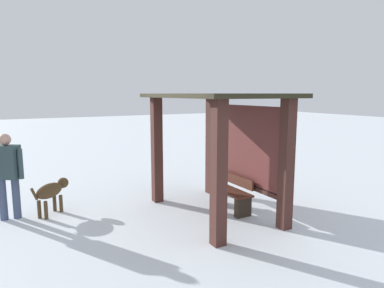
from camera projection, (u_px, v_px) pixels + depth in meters
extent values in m
plane|color=white|center=(214.00, 213.00, 6.71)|extent=(60.00, 60.00, 0.00)
cube|color=#43251F|center=(157.00, 150.00, 7.29)|extent=(0.20, 0.20, 2.29)
cube|color=#43251F|center=(219.00, 174.00, 5.14)|extent=(0.20, 0.20, 2.29)
cube|color=#43251F|center=(211.00, 146.00, 7.94)|extent=(0.20, 0.20, 2.29)
cube|color=#43251F|center=(286.00, 165.00, 5.79)|extent=(0.20, 0.20, 2.29)
cube|color=black|center=(215.00, 96.00, 6.37)|extent=(3.00, 1.91, 0.08)
cube|color=#5B2724|center=(243.00, 143.00, 6.83)|extent=(2.27, 0.08, 1.55)
cube|color=#43251F|center=(241.00, 183.00, 6.95)|extent=(2.27, 0.06, 0.08)
cube|color=#4C261A|center=(230.00, 191.00, 6.84)|extent=(1.07, 0.39, 0.04)
cube|color=#4C261A|center=(237.00, 180.00, 6.89)|extent=(1.01, 0.04, 0.20)
cube|color=black|center=(243.00, 207.00, 6.49)|extent=(0.12, 0.33, 0.38)
cube|color=black|center=(219.00, 195.00, 7.24)|extent=(0.12, 0.33, 0.38)
cube|color=#344A4D|center=(7.00, 162.00, 6.24)|extent=(0.47, 0.52, 0.63)
sphere|color=tan|center=(5.00, 140.00, 6.18)|extent=(0.21, 0.21, 0.21)
cylinder|color=#445171|center=(16.00, 198.00, 6.39)|extent=(0.19, 0.19, 0.79)
cylinder|color=#445171|center=(3.00, 199.00, 6.30)|extent=(0.19, 0.19, 0.79)
cylinder|color=#344A4D|center=(21.00, 164.00, 6.22)|extent=(0.13, 0.13, 0.56)
ellipsoid|color=#4B371F|center=(49.00, 191.00, 6.54)|extent=(0.63, 0.65, 0.29)
sphere|color=#4B371F|center=(63.00, 183.00, 6.90)|extent=(0.21, 0.21, 0.21)
cylinder|color=#4B371F|center=(34.00, 194.00, 6.17)|extent=(0.14, 0.15, 0.25)
cylinder|color=#4B371F|center=(61.00, 204.00, 6.76)|extent=(0.07, 0.07, 0.35)
cylinder|color=#4B371F|center=(55.00, 203.00, 6.81)|extent=(0.07, 0.07, 0.35)
cylinder|color=#4B371F|center=(46.00, 210.00, 6.37)|extent=(0.07, 0.07, 0.35)
cylinder|color=#4B371F|center=(39.00, 209.00, 6.42)|extent=(0.07, 0.07, 0.35)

